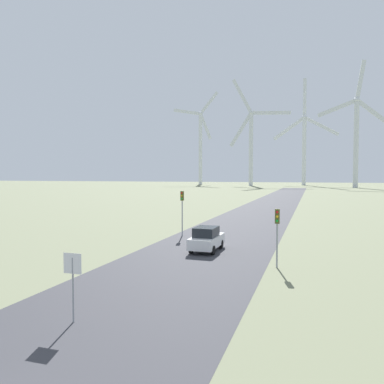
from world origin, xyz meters
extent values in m
cube|color=#38383D|center=(0.00, 48.00, 0.00)|extent=(10.00, 240.00, 0.01)
cylinder|color=#93999E|center=(-1.18, 7.05, 1.28)|extent=(0.07, 0.07, 2.55)
cube|color=white|center=(-1.18, 7.03, 2.32)|extent=(0.81, 0.01, 0.81)
cube|color=red|center=(-1.18, 7.05, 2.32)|extent=(0.76, 0.02, 0.76)
cylinder|color=#93999E|center=(-4.05, 27.94, 2.12)|extent=(0.11, 0.11, 4.25)
cube|color=#4C511E|center=(-4.05, 27.94, 3.80)|extent=(0.28, 0.24, 0.90)
sphere|color=red|center=(-4.05, 27.81, 4.07)|extent=(0.16, 0.16, 0.16)
sphere|color=gold|center=(-4.05, 27.81, 3.80)|extent=(0.16, 0.16, 0.16)
sphere|color=green|center=(-4.05, 27.81, 3.53)|extent=(0.16, 0.16, 0.16)
cylinder|color=#93999E|center=(5.58, 18.33, 1.83)|extent=(0.11, 0.11, 3.65)
cube|color=#4C511E|center=(5.58, 18.33, 3.20)|extent=(0.28, 0.24, 0.90)
sphere|color=red|center=(5.58, 18.20, 3.47)|extent=(0.16, 0.16, 0.16)
sphere|color=gold|center=(5.58, 18.20, 3.20)|extent=(0.16, 0.16, 0.16)
sphere|color=green|center=(5.58, 18.20, 2.93)|extent=(0.16, 0.16, 0.16)
cube|color=white|center=(0.03, 21.98, 0.73)|extent=(1.87, 4.13, 0.80)
cube|color=#1E2328|center=(0.03, 21.83, 1.48)|extent=(1.59, 2.13, 0.70)
cylinder|color=black|center=(-0.80, 23.25, 0.33)|extent=(0.22, 0.66, 0.66)
cylinder|color=black|center=(0.85, 23.25, 0.33)|extent=(0.22, 0.66, 0.66)
cylinder|color=black|center=(-0.80, 20.71, 0.33)|extent=(0.22, 0.66, 0.66)
cylinder|color=black|center=(0.85, 20.71, 0.33)|extent=(0.22, 0.66, 0.66)
cylinder|color=silver|center=(-59.00, 217.81, 21.80)|extent=(2.20, 2.20, 43.59)
sphere|color=silver|center=(-59.00, 217.81, 43.59)|extent=(2.60, 2.60, 2.60)
cube|color=silver|center=(-53.79, 219.18, 50.39)|extent=(11.14, 3.37, 13.69)
cube|color=silver|center=(-67.30, 215.64, 44.86)|extent=(15.74, 4.58, 4.13)
cube|color=silver|center=(-55.92, 218.62, 35.53)|extent=(7.45, 2.40, 15.58)
cylinder|color=silver|center=(-24.19, 196.00, 19.47)|extent=(2.20, 2.20, 38.93)
sphere|color=silver|center=(-24.19, 196.00, 38.93)|extent=(2.60, 2.60, 2.60)
cube|color=silver|center=(-29.79, 195.76, 29.95)|extent=(12.07, 1.02, 17.82)
cube|color=silver|center=(-13.61, 196.46, 38.56)|extent=(19.93, 1.36, 2.49)
cube|color=silver|center=(-29.16, 195.78, 48.28)|extent=(10.94, 0.97, 18.40)
cylinder|color=silver|center=(2.73, 215.13, 19.05)|extent=(2.20, 2.20, 38.10)
sphere|color=silver|center=(2.73, 215.13, 38.10)|extent=(2.60, 2.60, 2.60)
cube|color=silver|center=(11.71, 211.45, 32.54)|extent=(17.93, 7.72, 12.02)
cube|color=silver|center=(2.69, 215.14, 49.27)|extent=(1.93, 1.17, 21.06)
cube|color=silver|center=(-6.21, 218.78, 32.47)|extent=(17.87, 7.69, 12.15)
cylinder|color=silver|center=(25.89, 177.97, 19.63)|extent=(2.20, 2.20, 39.26)
sphere|color=silver|center=(25.89, 177.97, 39.26)|extent=(2.60, 2.60, 2.60)
cube|color=silver|center=(17.37, 176.92, 35.94)|extent=(16.56, 2.52, 7.87)
cube|color=silver|center=(33.02, 178.84, 33.49)|extent=(14.42, 2.26, 12.14)
cube|color=silver|center=(27.30, 178.14, 48.37)|extent=(4.43, 1.03, 17.20)
camera|label=1|loc=(7.64, -5.17, 5.74)|focal=35.00mm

